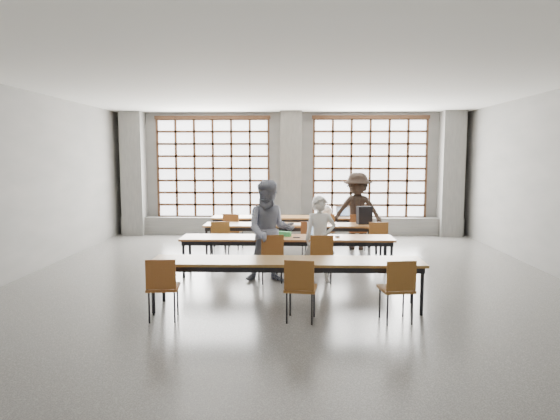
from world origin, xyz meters
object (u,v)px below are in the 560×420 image
at_px(student_female, 270,231).
at_px(green_box, 285,234).
at_px(desk_row_d, 287,264).
at_px(desk_row_b, 293,227).
at_px(chair_front_right, 321,254).
at_px(red_pouch, 163,284).
at_px(chair_mid_left, 220,237).
at_px(student_back, 357,211).
at_px(desk_row_c, 287,240).
at_px(chair_near_right, 398,284).
at_px(chair_near_mid, 300,284).
at_px(plastic_bag, 327,211).
at_px(phone, 297,237).
at_px(chair_back_mid, 325,228).
at_px(laptop_front, 316,233).
at_px(desk_row_a, 291,219).
at_px(chair_near_left, 162,283).
at_px(chair_mid_centre, 311,237).
at_px(chair_back_right, 358,228).
at_px(laptop_back, 344,214).
at_px(backpack, 364,215).
at_px(chair_back_left, 233,227).
at_px(mouse, 337,236).
at_px(chair_mid_right, 378,237).
at_px(student_male, 320,239).

distance_m(student_female, green_box, 0.65).
bearing_deg(desk_row_d, desk_row_b, 88.64).
relative_size(chair_front_right, red_pouch, 4.40).
height_order(desk_row_b, chair_front_right, chair_front_right).
height_order(chair_mid_left, student_back, student_back).
distance_m(desk_row_c, chair_near_right, 3.14).
bearing_deg(chair_near_mid, plastic_bag, 82.82).
height_order(chair_near_mid, phone, chair_near_mid).
bearing_deg(chair_back_mid, laptop_front, -97.55).
xyz_separation_m(desk_row_a, desk_row_b, (0.05, -1.39, 0.00)).
height_order(desk_row_c, chair_mid_left, chair_mid_left).
bearing_deg(chair_near_mid, chair_near_left, -179.99).
bearing_deg(desk_row_c, student_female, -120.96).
bearing_deg(desk_row_b, red_pouch, -111.95).
height_order(chair_near_right, student_female, student_female).
bearing_deg(chair_near_left, chair_near_right, 0.00).
xyz_separation_m(chair_mid_centre, laptop_front, (0.06, -1.06, 0.25)).
bearing_deg(chair_back_right, laptop_back, 109.24).
distance_m(chair_near_right, backpack, 4.60).
bearing_deg(student_female, chair_front_right, -11.73).
xyz_separation_m(chair_near_right, student_back, (0.13, 5.42, 0.39)).
bearing_deg(green_box, chair_front_right, -47.22).
relative_size(chair_near_left, chair_near_right, 1.00).
distance_m(chair_back_mid, red_pouch, 5.80).
xyz_separation_m(chair_back_left, laptop_back, (2.76, 0.74, 0.25)).
bearing_deg(chair_back_left, phone, -60.01).
xyz_separation_m(student_female, plastic_bag, (1.26, 3.73, -0.04)).
relative_size(student_female, mouse, 18.68).
distance_m(chair_mid_centre, chair_near_left, 4.46).
bearing_deg(chair_mid_left, chair_mid_right, -0.05).
bearing_deg(chair_mid_centre, laptop_back, 66.89).
bearing_deg(chair_mid_right, student_male, -128.22).
bearing_deg(phone, student_male, -43.60).
relative_size(chair_mid_left, laptop_front, 2.25).
bearing_deg(chair_near_left, phone, 54.93).
bearing_deg(chair_mid_centre, student_back, 52.42).
bearing_deg(chair_mid_left, desk_row_d, -65.60).
bearing_deg(desk_row_a, red_pouch, -106.61).
bearing_deg(laptop_back, chair_mid_centre, -113.11).
relative_size(chair_mid_centre, laptop_back, 2.18).
relative_size(chair_near_left, laptop_back, 2.18).
bearing_deg(chair_mid_left, chair_back_right, 23.91).
height_order(chair_back_right, plastic_bag, plastic_bag).
height_order(chair_back_left, backpack, backpack).
xyz_separation_m(chair_back_mid, plastic_bag, (0.08, 0.68, 0.34)).
xyz_separation_m(chair_mid_right, green_box, (-1.96, -1.09, 0.24)).
bearing_deg(chair_front_right, student_male, 92.66).
height_order(chair_near_mid, plastic_bag, plastic_bag).
xyz_separation_m(mouse, phone, (-0.77, -0.08, -0.01)).
bearing_deg(laptop_back, plastic_bag, -172.36).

